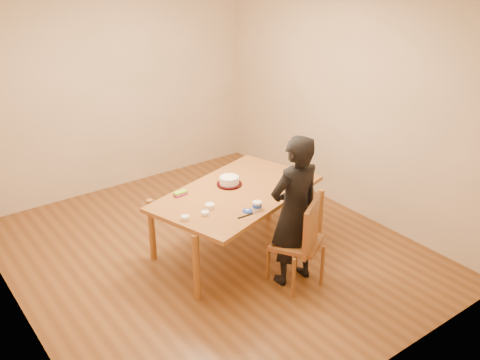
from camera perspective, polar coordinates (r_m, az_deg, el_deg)
room_shell at (r=5.67m, az=-5.22°, el=5.51°), size 4.00×4.50×2.70m
dining_table at (r=5.62m, az=-0.30°, el=-1.41°), size 2.01×1.52×0.04m
dining_chair at (r=5.31m, az=6.00°, el=-6.64°), size 0.61×0.61×0.04m
cake_plate at (r=5.74m, az=-1.15°, el=-0.45°), size 0.27×0.27×0.02m
cake at (r=5.73m, az=-1.15°, el=-0.05°), size 0.21×0.21×0.07m
frosting_dome at (r=5.71m, az=-1.16°, el=0.37°), size 0.21×0.21×0.03m
frosting_tub at (r=5.24m, az=1.84°, el=-2.72°), size 0.09×0.09×0.08m
frosting_lid at (r=5.20m, az=0.81°, el=-3.32°), size 0.10×0.10×0.01m
frosting_dollop at (r=5.20m, az=0.81°, el=-3.19°), size 0.04×0.04×0.02m
ramekin_green at (r=5.14m, az=-3.74°, el=-3.56°), size 0.08×0.08×0.04m
ramekin_yellow at (r=5.27m, az=-3.27°, el=-2.79°), size 0.09×0.09×0.04m
ramekin_multi at (r=5.08m, az=-5.87°, el=-4.03°), size 0.08×0.08×0.04m
candy_box_pink at (r=5.55m, az=-6.33°, el=-1.52°), size 0.15×0.09×0.02m
candy_box_green at (r=5.54m, az=-6.41°, el=-1.33°), size 0.14×0.07×0.02m
spatula at (r=5.12m, az=0.59°, el=-3.85°), size 0.17×0.03×0.01m
person at (r=5.18m, az=5.83°, el=-3.34°), size 0.59×0.40×1.55m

